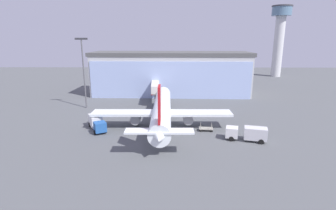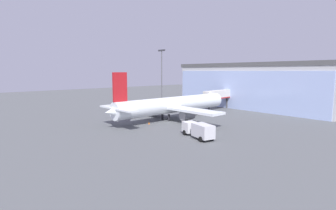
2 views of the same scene
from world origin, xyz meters
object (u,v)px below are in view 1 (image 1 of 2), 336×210
at_px(jet_bridge, 155,87).
at_px(airplane, 162,110).
at_px(apron_light_mast, 83,67).
at_px(catering_truck, 97,122).
at_px(control_tower, 280,33).
at_px(safety_cone_wingtip, 103,122).
at_px(baggage_cart, 206,128).
at_px(safety_cone_nose, 166,137).
at_px(fuel_truck, 248,133).

bearing_deg(jet_bridge, airplane, -175.80).
height_order(apron_light_mast, catering_truck, apron_light_mast).
distance_m(control_tower, safety_cone_wingtip, 102.44).
relative_size(control_tower, apron_light_mast, 1.79).
height_order(baggage_cart, safety_cone_wingtip, baggage_cart).
height_order(catering_truck, baggage_cart, catering_truck).
bearing_deg(airplane, catering_truck, 100.50).
bearing_deg(jet_bridge, safety_cone_nose, -175.59).
xyz_separation_m(control_tower, safety_cone_wingtip, (-66.90, -74.85, -20.42)).
distance_m(jet_bridge, safety_cone_nose, 29.83).
bearing_deg(fuel_truck, catering_truck, 3.33).
bearing_deg(baggage_cart, airplane, -15.62).
relative_size(jet_bridge, catering_truck, 1.68).
bearing_deg(fuel_truck, safety_cone_nose, 11.71).
height_order(control_tower, baggage_cart, control_tower).
height_order(jet_bridge, apron_light_mast, apron_light_mast).
bearing_deg(baggage_cart, jet_bridge, -60.40).
bearing_deg(baggage_cart, safety_cone_wingtip, -6.78).
xyz_separation_m(control_tower, catering_truck, (-67.14, -78.48, -19.23)).
bearing_deg(airplane, apron_light_mast, 54.60).
xyz_separation_m(control_tower, apron_light_mast, (-74.81, -61.16, -9.71)).
relative_size(jet_bridge, safety_cone_nose, 22.89).
bearing_deg(jet_bridge, fuel_truck, -150.90).
distance_m(catering_truck, safety_cone_nose, 15.40).
bearing_deg(airplane, control_tower, -35.72).
bearing_deg(safety_cone_nose, airplane, 97.81).
distance_m(apron_light_mast, fuel_truck, 44.86).
relative_size(control_tower, safety_cone_nose, 60.28).
distance_m(baggage_cart, safety_cone_nose, 9.21).
relative_size(apron_light_mast, catering_truck, 2.47).
height_order(apron_light_mast, safety_cone_nose, apron_light_mast).
distance_m(safety_cone_nose, safety_cone_wingtip, 16.72).
bearing_deg(fuel_truck, control_tower, -99.32).
relative_size(control_tower, safety_cone_wingtip, 60.28).
bearing_deg(catering_truck, safety_cone_wingtip, 148.40).
height_order(control_tower, safety_cone_wingtip, control_tower).
bearing_deg(fuel_truck, baggage_cart, -22.18).
bearing_deg(apron_light_mast, fuel_truck, -32.05).
distance_m(jet_bridge, catering_truck, 26.61).
bearing_deg(safety_cone_wingtip, safety_cone_nose, -31.70).
height_order(fuel_truck, baggage_cart, fuel_truck).
height_order(airplane, baggage_cart, airplane).
height_order(control_tower, catering_truck, control_tower).
xyz_separation_m(control_tower, airplane, (-53.73, -75.90, -17.26)).
bearing_deg(fuel_truck, safety_cone_wingtip, -3.41).
bearing_deg(apron_light_mast, airplane, -34.97).
height_order(apron_light_mast, fuel_truck, apron_light_mast).
relative_size(control_tower, baggage_cart, 11.39).
xyz_separation_m(airplane, safety_cone_nose, (1.06, -7.73, -3.16)).
xyz_separation_m(airplane, catering_truck, (-13.41, -2.59, -1.97)).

